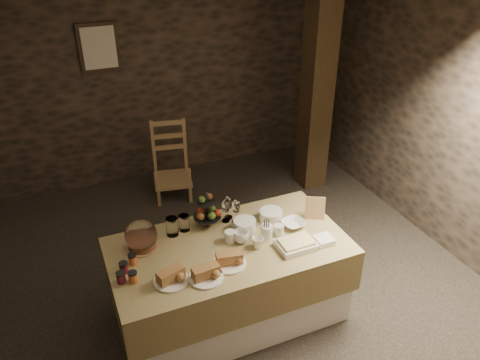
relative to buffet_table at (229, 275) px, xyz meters
name	(u,v)px	position (x,y,z in m)	size (l,w,h in m)	color
ground_plane	(186,303)	(-0.32, 0.27, -0.43)	(5.50, 5.00, 0.01)	black
room_shell	(174,148)	(-0.32, 0.27, 1.13)	(5.52, 5.02, 2.60)	black
buffet_table	(229,275)	(0.00, 0.00, 0.00)	(1.91, 1.01, 0.76)	white
chair	(170,164)	(0.09, 2.16, -0.01)	(0.52, 0.50, 0.74)	olive
timber_column	(317,87)	(1.82, 1.72, 0.87)	(0.30, 0.30, 2.60)	black
framed_picture	(99,47)	(-0.47, 2.73, 1.32)	(0.45, 0.04, 0.55)	#302317
plate_stack_a	(245,225)	(0.20, 0.13, 0.37)	(0.19, 0.19, 0.10)	white
plate_stack_b	(271,215)	(0.47, 0.20, 0.36)	(0.20, 0.20, 0.09)	white
cutlery_holder	(266,232)	(0.32, -0.03, 0.38)	(0.10, 0.10, 0.12)	white
cup_a	(241,237)	(0.11, 0.00, 0.37)	(0.13, 0.13, 0.10)	white
cup_b	(258,243)	(0.20, -0.12, 0.37)	(0.10, 0.10, 0.09)	white
mug_c	(230,236)	(0.03, 0.04, 0.37)	(0.09, 0.09, 0.10)	white
mug_d	(279,230)	(0.43, -0.03, 0.37)	(0.08, 0.08, 0.09)	white
bowl	(293,224)	(0.60, 0.03, 0.34)	(0.19, 0.19, 0.05)	white
cake_dome	(141,237)	(-0.65, 0.24, 0.43)	(0.26, 0.26, 0.26)	olive
fruit_stand	(208,212)	(-0.06, 0.32, 0.45)	(0.24, 0.24, 0.34)	black
bread_platter_left	(171,277)	(-0.54, -0.23, 0.36)	(0.26, 0.26, 0.11)	white
bread_platter_center	(206,274)	(-0.30, -0.30, 0.36)	(0.26, 0.26, 0.11)	white
bread_platter_right	(229,260)	(-0.09, -0.22, 0.36)	(0.26, 0.26, 0.11)	white
jam_jars	(128,271)	(-0.82, -0.04, 0.36)	(0.18, 0.26, 0.07)	maroon
tart_dish	(296,244)	(0.48, -0.24, 0.35)	(0.30, 0.22, 0.07)	white
square_dish	(324,240)	(0.72, -0.27, 0.34)	(0.14, 0.14, 0.04)	white
menu_frame	(315,209)	(0.83, 0.07, 0.41)	(0.17, 0.02, 0.22)	olive
storage_jar_a	(172,226)	(-0.38, 0.32, 0.40)	(0.10, 0.10, 0.16)	white
storage_jar_b	(184,223)	(-0.27, 0.34, 0.39)	(0.09, 0.09, 0.14)	white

